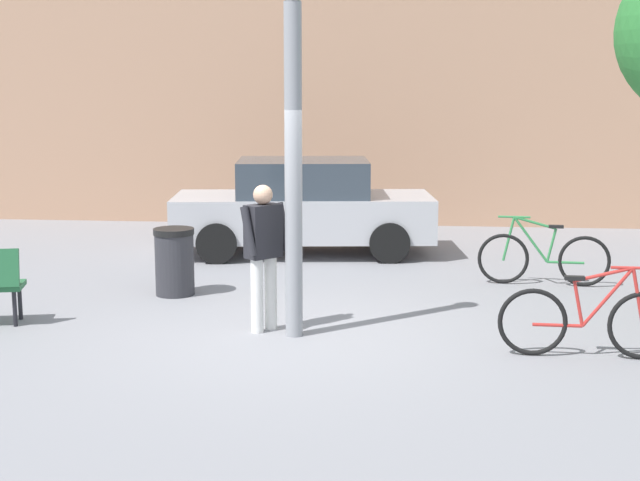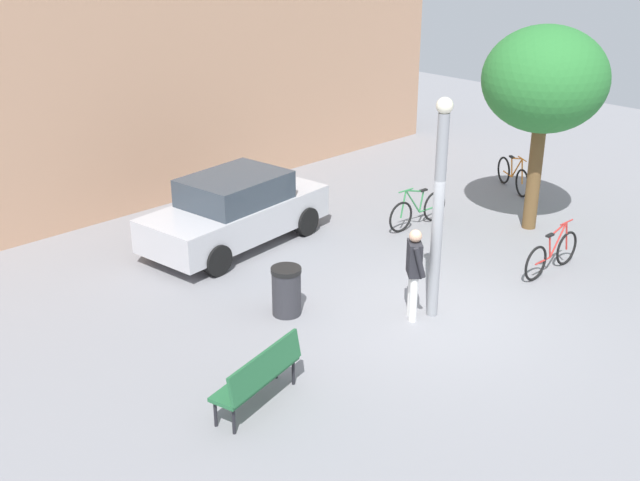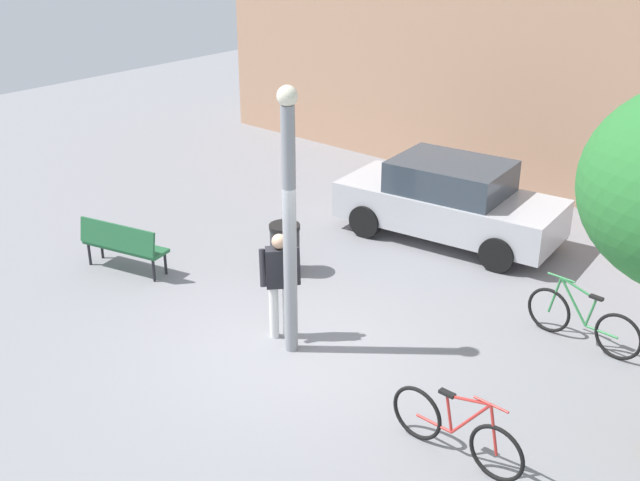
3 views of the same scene
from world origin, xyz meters
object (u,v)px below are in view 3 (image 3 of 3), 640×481
(bicycle_green, at_px, (582,321))
(person_by_lamppost, at_px, (280,279))
(bicycle_red, at_px, (456,431))
(parked_car_silver, at_px, (449,201))
(trash_bin, at_px, (285,248))
(lamppost, at_px, (289,217))
(park_bench, at_px, (122,243))

(bicycle_green, bearing_deg, person_by_lamppost, -141.88)
(person_by_lamppost, xyz_separation_m, bicycle_red, (3.46, -0.68, -0.58))
(parked_car_silver, bearing_deg, trash_bin, -113.49)
(lamppost, bearing_deg, park_bench, -179.58)
(person_by_lamppost, distance_m, bicycle_red, 3.58)
(lamppost, distance_m, parked_car_silver, 5.12)
(lamppost, distance_m, person_by_lamppost, 1.19)
(person_by_lamppost, relative_size, bicycle_red, 0.92)
(lamppost, height_order, person_by_lamppost, lamppost)
(park_bench, height_order, bicycle_red, bicycle_red)
(bicycle_red, height_order, bicycle_green, same)
(bicycle_red, height_order, parked_car_silver, parked_car_silver)
(park_bench, bearing_deg, trash_bin, 40.56)
(bicycle_red, xyz_separation_m, parked_car_silver, (-3.58, 5.44, 0.39))
(lamppost, bearing_deg, bicycle_green, 42.84)
(trash_bin, bearing_deg, lamppost, -44.74)
(park_bench, relative_size, parked_car_silver, 0.38)
(park_bench, height_order, bicycle_green, bicycle_green)
(lamppost, distance_m, park_bench, 4.27)
(person_by_lamppost, height_order, parked_car_silver, person_by_lamppost)
(park_bench, relative_size, trash_bin, 1.86)
(person_by_lamppost, bearing_deg, trash_bin, 131.64)
(bicycle_red, distance_m, parked_car_silver, 6.53)
(lamppost, xyz_separation_m, person_by_lamppost, (-0.36, 0.16, -1.12))
(person_by_lamppost, height_order, trash_bin, person_by_lamppost)
(parked_car_silver, bearing_deg, bicycle_green, -29.47)
(park_bench, relative_size, bicycle_green, 0.92)
(person_by_lamppost, height_order, park_bench, person_by_lamppost)
(lamppost, xyz_separation_m, bicycle_green, (3.12, 2.89, -1.70))
(lamppost, bearing_deg, bicycle_red, -9.48)
(bicycle_green, distance_m, trash_bin, 5.07)
(person_by_lamppost, bearing_deg, bicycle_green, 38.12)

